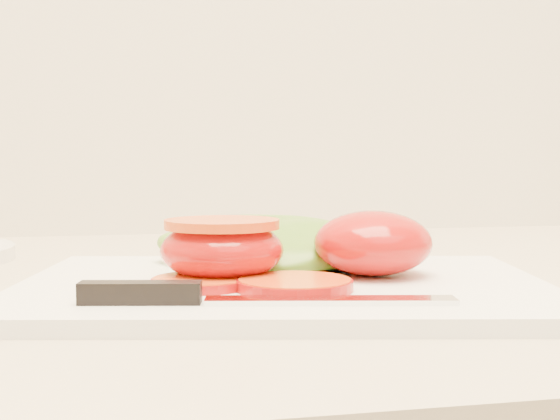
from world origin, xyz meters
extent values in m
cube|color=white|center=(-0.45, 1.58, 0.94)|extent=(0.38, 0.31, 0.01)
ellipsoid|color=#B10A0B|center=(-0.38, 1.59, 0.96)|extent=(0.08, 0.08, 0.04)
ellipsoid|color=#B10A0B|center=(-0.48, 1.59, 0.96)|extent=(0.08, 0.08, 0.04)
cylinder|color=#D84E1D|center=(-0.48, 1.59, 0.98)|extent=(0.07, 0.07, 0.01)
cylinder|color=#D9420A|center=(-0.45, 1.54, 0.94)|extent=(0.07, 0.07, 0.01)
cylinder|color=#D9420A|center=(-0.50, 1.57, 0.94)|extent=(0.06, 0.06, 0.01)
ellipsoid|color=olive|center=(-0.44, 1.65, 0.96)|extent=(0.20, 0.18, 0.03)
ellipsoid|color=olive|center=(-0.40, 1.65, 0.95)|extent=(0.13, 0.11, 0.03)
cube|color=silver|center=(-0.44, 1.50, 0.94)|extent=(0.14, 0.05, 0.00)
cube|color=black|center=(-0.54, 1.52, 0.95)|extent=(0.07, 0.03, 0.01)
camera|label=1|loc=(-0.55, 1.09, 1.02)|focal=50.00mm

